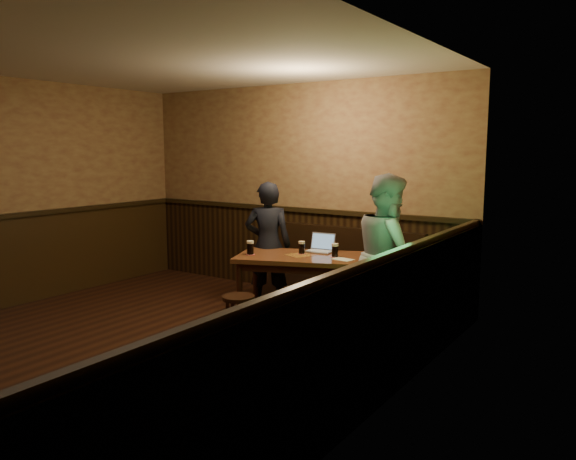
# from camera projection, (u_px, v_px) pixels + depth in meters

# --- Properties ---
(room) EXTENTS (5.04, 6.04, 2.84)m
(room) POSITION_uv_depth(u_px,v_px,m) (136.00, 227.00, 5.35)
(room) COLOR black
(room) RESTS_ON ground
(bench) EXTENTS (2.20, 0.50, 0.95)m
(bench) POSITION_uv_depth(u_px,v_px,m) (336.00, 278.00, 7.11)
(bench) COLOR black
(bench) RESTS_ON ground
(pub_table) EXTENTS (1.59, 1.25, 0.75)m
(pub_table) POSITION_uv_depth(u_px,v_px,m) (300.00, 264.00, 6.36)
(pub_table) COLOR #602C1B
(pub_table) RESTS_ON ground
(stool_left) EXTENTS (0.40, 0.40, 0.45)m
(stool_left) POSITION_uv_depth(u_px,v_px,m) (238.00, 304.00, 5.74)
(stool_left) COLOR black
(stool_left) RESTS_ON ground
(stool_right) EXTENTS (0.47, 0.47, 0.50)m
(stool_right) POSITION_uv_depth(u_px,v_px,m) (333.00, 308.00, 5.48)
(stool_right) COLOR black
(stool_right) RESTS_ON ground
(pint_left) EXTENTS (0.10, 0.10, 0.16)m
(pint_left) POSITION_uv_depth(u_px,v_px,m) (250.00, 248.00, 6.37)
(pint_left) COLOR #A61427
(pint_left) RESTS_ON pub_table
(pint_mid) EXTENTS (0.09, 0.09, 0.15)m
(pint_mid) POSITION_uv_depth(u_px,v_px,m) (302.00, 247.00, 6.42)
(pint_mid) COLOR #A61427
(pint_mid) RESTS_ON pub_table
(pint_right) EXTENTS (0.10, 0.10, 0.15)m
(pint_right) POSITION_uv_depth(u_px,v_px,m) (335.00, 250.00, 6.23)
(pint_right) COLOR #A61427
(pint_right) RESTS_ON pub_table
(laptop) EXTENTS (0.32, 0.27, 0.21)m
(laptop) POSITION_uv_depth(u_px,v_px,m) (321.00, 247.00, 6.56)
(laptop) COLOR silver
(laptop) RESTS_ON pub_table
(menu) EXTENTS (0.24, 0.18, 0.00)m
(menu) POSITION_uv_depth(u_px,v_px,m) (343.00, 259.00, 6.10)
(menu) COLOR silver
(menu) RESTS_ON pub_table
(person_suit) EXTENTS (0.68, 0.60, 1.55)m
(person_suit) POSITION_uv_depth(u_px,v_px,m) (268.00, 245.00, 6.85)
(person_suit) COLOR black
(person_suit) RESTS_ON ground
(person_grey) EXTENTS (1.00, 1.04, 1.70)m
(person_grey) POSITION_uv_depth(u_px,v_px,m) (388.00, 255.00, 5.80)
(person_grey) COLOR #929298
(person_grey) RESTS_ON ground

